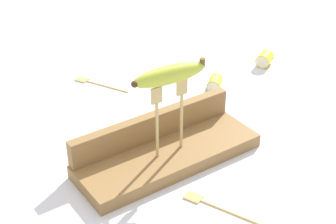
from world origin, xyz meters
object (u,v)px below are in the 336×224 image
fork_fallen_far (95,83)px  banana_chunk_near (265,59)px  fork_fallen_near (214,205)px  fork_stand_center (169,112)px  banana_chunk_far (215,83)px  banana_raised_center (169,75)px

fork_fallen_far → banana_chunk_near: size_ratio=2.49×
fork_fallen_near → fork_fallen_far: (0.05, 0.61, 0.00)m
fork_fallen_near → fork_fallen_far: bearing=85.3°
fork_fallen_far → banana_chunk_near: banana_chunk_near is taller
fork_stand_center → banana_chunk_far: 0.39m
fork_stand_center → fork_fallen_far: (0.04, 0.43, -0.13)m
banana_chunk_near → fork_stand_center: bearing=-155.2°
fork_stand_center → fork_fallen_far: 0.45m
fork_stand_center → banana_raised_center: (-0.00, 0.00, 0.09)m
fork_stand_center → banana_chunk_near: bearing=24.8°
fork_fallen_near → banana_chunk_far: bearing=50.9°
banana_chunk_near → banana_chunk_far: banana_chunk_near is taller
fork_fallen_near → fork_fallen_far: 0.61m
banana_chunk_far → banana_chunk_near: bearing=7.7°
fork_fallen_near → banana_chunk_near: bearing=37.9°
fork_fallen_far → banana_raised_center: bearing=-95.2°
banana_chunk_near → fork_fallen_near: bearing=-142.1°
fork_stand_center → fork_fallen_far: size_ratio=1.04×
fork_stand_center → banana_chunk_far: (0.30, 0.21, -0.12)m
banana_raised_center → fork_fallen_near: bearing=-93.3°
banana_chunk_far → fork_fallen_near: bearing=-129.1°
banana_raised_center → banana_chunk_far: banana_raised_center is taller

